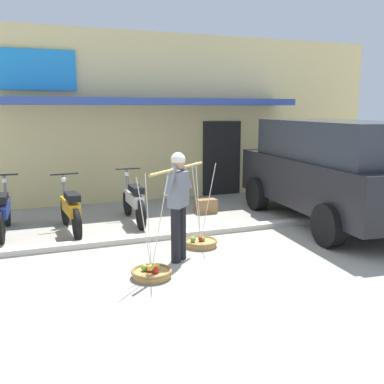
{
  "coord_description": "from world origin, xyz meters",
  "views": [
    {
      "loc": [
        -2.61,
        -6.67,
        2.34
      ],
      "look_at": [
        0.16,
        0.6,
        0.85
      ],
      "focal_mm": 40.96,
      "sensor_mm": 36.0,
      "label": 1
    }
  ],
  "objects_px": {
    "motorcycle_nearest_shop": "(3,211)",
    "wooden_crate": "(206,206)",
    "fruit_vendor": "(178,199)",
    "motorcycle_second_in_row": "(70,209)",
    "motorcycle_third_in_row": "(134,201)",
    "parked_truck": "(332,169)",
    "fruit_basket_left_side": "(201,242)",
    "fruit_basket_right_side": "(152,272)"
  },
  "relations": [
    {
      "from": "motorcycle_second_in_row",
      "to": "wooden_crate",
      "type": "distance_m",
      "value": 3.11
    },
    {
      "from": "motorcycle_third_in_row",
      "to": "wooden_crate",
      "type": "distance_m",
      "value": 1.78
    },
    {
      "from": "fruit_basket_right_side",
      "to": "motorcycle_second_in_row",
      "type": "distance_m",
      "value": 2.89
    },
    {
      "from": "fruit_basket_left_side",
      "to": "motorcycle_second_in_row",
      "type": "relative_size",
      "value": 0.8
    },
    {
      "from": "fruit_vendor",
      "to": "motorcycle_nearest_shop",
      "type": "xyz_separation_m",
      "value": [
        -2.59,
        2.52,
        -0.52
      ]
    },
    {
      "from": "fruit_vendor",
      "to": "parked_truck",
      "type": "relative_size",
      "value": 0.34
    },
    {
      "from": "parked_truck",
      "to": "motorcycle_nearest_shop",
      "type": "bearing_deg",
      "value": 167.11
    },
    {
      "from": "parked_truck",
      "to": "fruit_basket_left_side",
      "type": "bearing_deg",
      "value": -169.88
    },
    {
      "from": "fruit_vendor",
      "to": "motorcycle_second_in_row",
      "type": "height_order",
      "value": "fruit_vendor"
    },
    {
      "from": "fruit_basket_right_side",
      "to": "fruit_vendor",
      "type": "bearing_deg",
      "value": 42.23
    },
    {
      "from": "fruit_vendor",
      "to": "fruit_basket_left_side",
      "type": "height_order",
      "value": "fruit_vendor"
    },
    {
      "from": "motorcycle_nearest_shop",
      "to": "motorcycle_third_in_row",
      "type": "relative_size",
      "value": 1.0
    },
    {
      "from": "motorcycle_nearest_shop",
      "to": "wooden_crate",
      "type": "relative_size",
      "value": 4.14
    },
    {
      "from": "wooden_crate",
      "to": "motorcycle_third_in_row",
      "type": "bearing_deg",
      "value": -170.73
    },
    {
      "from": "fruit_basket_left_side",
      "to": "motorcycle_nearest_shop",
      "type": "relative_size",
      "value": 0.8
    },
    {
      "from": "motorcycle_second_in_row",
      "to": "motorcycle_third_in_row",
      "type": "relative_size",
      "value": 1.0
    },
    {
      "from": "fruit_basket_left_side",
      "to": "wooden_crate",
      "type": "height_order",
      "value": "fruit_basket_left_side"
    },
    {
      "from": "motorcycle_second_in_row",
      "to": "motorcycle_third_in_row",
      "type": "height_order",
      "value": "same"
    },
    {
      "from": "fruit_vendor",
      "to": "motorcycle_nearest_shop",
      "type": "distance_m",
      "value": 3.66
    },
    {
      "from": "motorcycle_second_in_row",
      "to": "parked_truck",
      "type": "bearing_deg",
      "value": -12.42
    },
    {
      "from": "fruit_vendor",
      "to": "motorcycle_nearest_shop",
      "type": "height_order",
      "value": "fruit_vendor"
    },
    {
      "from": "motorcycle_nearest_shop",
      "to": "wooden_crate",
      "type": "xyz_separation_m",
      "value": [
        4.22,
        0.29,
        -0.29
      ]
    },
    {
      "from": "fruit_vendor",
      "to": "wooden_crate",
      "type": "bearing_deg",
      "value": 59.98
    },
    {
      "from": "fruit_basket_left_side",
      "to": "motorcycle_third_in_row",
      "type": "xyz_separation_m",
      "value": [
        -0.69,
        2.0,
        0.38
      ]
    },
    {
      "from": "fruit_vendor",
      "to": "motorcycle_second_in_row",
      "type": "relative_size",
      "value": 0.93
    },
    {
      "from": "fruit_vendor",
      "to": "parked_truck",
      "type": "height_order",
      "value": "parked_truck"
    },
    {
      "from": "fruit_basket_left_side",
      "to": "motorcycle_second_in_row",
      "type": "bearing_deg",
      "value": 139.92
    },
    {
      "from": "parked_truck",
      "to": "fruit_basket_right_side",
      "type": "bearing_deg",
      "value": -159.24
    },
    {
      "from": "motorcycle_third_in_row",
      "to": "parked_truck",
      "type": "distance_m",
      "value": 4.11
    },
    {
      "from": "fruit_basket_right_side",
      "to": "motorcycle_second_in_row",
      "type": "xyz_separation_m",
      "value": [
        -0.82,
        2.74,
        0.37
      ]
    },
    {
      "from": "fruit_basket_right_side",
      "to": "motorcycle_third_in_row",
      "type": "bearing_deg",
      "value": 80.97
    },
    {
      "from": "motorcycle_third_in_row",
      "to": "wooden_crate",
      "type": "height_order",
      "value": "motorcycle_third_in_row"
    },
    {
      "from": "fruit_vendor",
      "to": "fruit_basket_left_side",
      "type": "distance_m",
      "value": 1.2
    },
    {
      "from": "motorcycle_third_in_row",
      "to": "parked_truck",
      "type": "xyz_separation_m",
      "value": [
        3.79,
        -1.45,
        0.68
      ]
    },
    {
      "from": "fruit_basket_left_side",
      "to": "parked_truck",
      "type": "height_order",
      "value": "parked_truck"
    },
    {
      "from": "fruit_vendor",
      "to": "wooden_crate",
      "type": "height_order",
      "value": "fruit_vendor"
    },
    {
      "from": "fruit_basket_right_side",
      "to": "motorcycle_nearest_shop",
      "type": "relative_size",
      "value": 0.8
    },
    {
      "from": "motorcycle_third_in_row",
      "to": "wooden_crate",
      "type": "xyz_separation_m",
      "value": [
        1.73,
        0.28,
        -0.29
      ]
    },
    {
      "from": "wooden_crate",
      "to": "fruit_basket_right_side",
      "type": "bearing_deg",
      "value": -123.47
    },
    {
      "from": "fruit_basket_left_side",
      "to": "motorcycle_second_in_row",
      "type": "distance_m",
      "value": 2.63
    },
    {
      "from": "fruit_vendor",
      "to": "parked_truck",
      "type": "xyz_separation_m",
      "value": [
        3.69,
        1.09,
        0.15
      ]
    },
    {
      "from": "fruit_vendor",
      "to": "motorcycle_third_in_row",
      "type": "distance_m",
      "value": 2.59
    }
  ]
}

